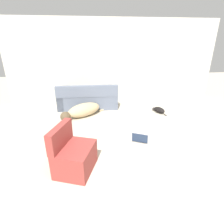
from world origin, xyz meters
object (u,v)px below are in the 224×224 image
object	(u,v)px
dog	(82,111)
laptop_open	(139,142)
couch	(88,99)
cat	(159,110)
side_chair	(73,155)

from	to	relation	value
dog	laptop_open	size ratio (longest dim) A/B	3.02
couch	cat	world-z (taller)	couch
couch	side_chair	bearing A→B (deg)	86.94
cat	laptop_open	bearing A→B (deg)	121.14
dog	cat	xyz separation A→B (m)	(2.30, 0.02, -0.10)
couch	dog	world-z (taller)	couch
side_chair	couch	bearing A→B (deg)	15.24
dog	laptop_open	distance (m)	2.07
cat	laptop_open	distance (m)	1.99
side_chair	dog	bearing A→B (deg)	17.94
couch	laptop_open	world-z (taller)	couch
dog	laptop_open	bearing A→B (deg)	93.84
laptop_open	dog	bearing A→B (deg)	151.50
dog	side_chair	xyz separation A→B (m)	(-0.06, -2.25, 0.10)
laptop_open	couch	bearing A→B (deg)	138.53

